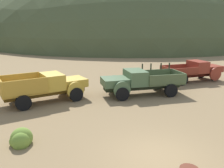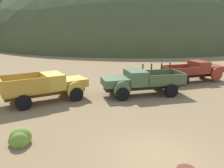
% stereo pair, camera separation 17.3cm
% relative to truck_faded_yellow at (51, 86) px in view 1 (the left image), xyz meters
% --- Properties ---
extents(ground_plane, '(300.00, 300.00, 0.00)m').
position_rel_truck_faded_yellow_xyz_m(ground_plane, '(2.22, -9.28, -1.01)').
color(ground_plane, olive).
extents(hill_far_left, '(83.99, 86.07, 43.85)m').
position_rel_truck_faded_yellow_xyz_m(hill_far_left, '(34.55, 54.69, -1.01)').
color(hill_far_left, '#424C2D').
rests_on(hill_far_left, ground).
extents(hill_distant, '(73.46, 78.81, 35.73)m').
position_rel_truck_faded_yellow_xyz_m(hill_distant, '(64.59, 58.36, -1.01)').
color(hill_distant, '#424C2D').
rests_on(hill_distant, ground).
extents(truck_faded_yellow, '(5.85, 2.86, 1.91)m').
position_rel_truck_faded_yellow_xyz_m(truck_faded_yellow, '(0.00, 0.00, 0.00)').
color(truck_faded_yellow, brown).
rests_on(truck_faded_yellow, ground).
extents(truck_weathered_green, '(6.34, 3.44, 2.16)m').
position_rel_truck_faded_yellow_xyz_m(truck_weathered_green, '(6.03, -1.45, -0.01)').
color(truck_weathered_green, '#232B1B').
rests_on(truck_weathered_green, ground).
extents(truck_rust_red, '(5.93, 2.75, 1.89)m').
position_rel_truck_faded_yellow_xyz_m(truck_rust_red, '(13.44, 0.04, -0.01)').
color(truck_rust_red, '#42140D').
rests_on(truck_rust_red, ground).
extents(bush_front_right, '(1.01, 1.04, 0.96)m').
position_rel_truck_faded_yellow_xyz_m(bush_front_right, '(-2.58, -5.79, -0.78)').
color(bush_front_right, olive).
rests_on(bush_front_right, ground).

